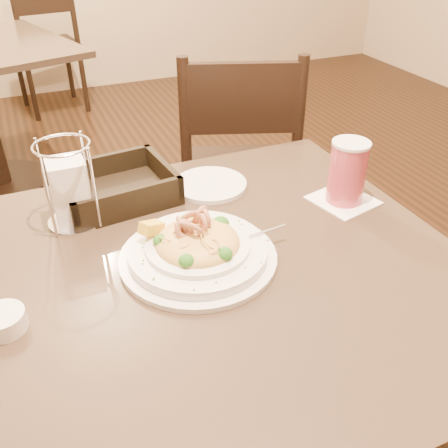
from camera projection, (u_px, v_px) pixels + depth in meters
name	position (u px, v px, depth m)	size (l,w,h in m)	color
main_table	(228.00, 349.00, 1.08)	(0.90, 0.90, 0.73)	black
dining_chair_near	(238.00, 168.00, 1.81)	(0.54, 0.54, 0.93)	black
dining_chair_far	(46.00, 40.00, 3.41)	(0.47, 0.47, 0.93)	black
pasta_bowl	(197.00, 248.00, 0.95)	(0.34, 0.30, 0.10)	white
drink_glass	(347.00, 173.00, 1.11)	(0.16, 0.16, 0.15)	white
bread_basket	(116.00, 190.00, 1.15)	(0.27, 0.23, 0.07)	black
napkin_caddy	(70.00, 190.00, 1.03)	(0.12, 0.12, 0.18)	silver
side_plate	(210.00, 185.00, 1.20)	(0.18, 0.18, 0.01)	white
butter_ramekin	(3.00, 321.00, 0.80)	(0.07, 0.07, 0.03)	white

